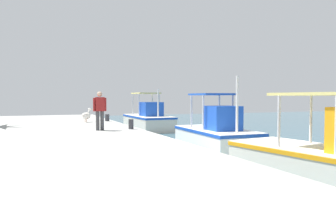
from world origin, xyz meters
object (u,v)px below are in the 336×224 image
(fishing_boat_nearest, at_px, (148,120))
(mooring_bollard_second, at_px, (131,124))
(pelican, at_px, (86,115))
(fisherman_standing, at_px, (100,109))
(mooring_bollard_nearest, at_px, (107,118))
(fishing_boat_second, at_px, (217,134))

(fishing_boat_nearest, xyz_separation_m, mooring_bollard_second, (7.27, -3.27, 0.33))
(fishing_boat_nearest, bearing_deg, pelican, -64.59)
(fisherman_standing, height_order, mooring_bollard_second, fisherman_standing)
(pelican, distance_m, mooring_bollard_nearest, 1.32)
(fishing_boat_second, distance_m, mooring_bollard_second, 3.89)
(fishing_boat_nearest, xyz_separation_m, mooring_bollard_nearest, (1.90, -3.27, 0.32))
(fishing_boat_second, distance_m, mooring_bollard_nearest, 8.16)
(mooring_bollard_second, bearing_deg, pelican, -165.98)
(fishing_boat_nearest, distance_m, mooring_bollard_nearest, 3.79)
(fishing_boat_nearest, distance_m, fisherman_standing, 8.75)
(mooring_bollard_nearest, bearing_deg, fisherman_standing, -14.65)
(fishing_boat_nearest, relative_size, mooring_bollard_second, 11.95)
(fishing_boat_second, height_order, mooring_bollard_second, fishing_boat_second)
(fisherman_standing, bearing_deg, fishing_boat_second, 66.17)
(fisherman_standing, bearing_deg, mooring_bollard_nearest, 165.35)
(fishing_boat_nearest, relative_size, fishing_boat_second, 1.15)
(pelican, relative_size, mooring_bollard_nearest, 2.00)
(pelican, bearing_deg, mooring_bollard_nearest, 101.72)
(fishing_boat_nearest, distance_m, fishing_boat_second, 9.38)
(fisherman_standing, xyz_separation_m, mooring_bollard_nearest, (-5.42, 1.42, -0.72))
(pelican, distance_m, mooring_bollard_second, 5.27)
(fishing_boat_nearest, xyz_separation_m, fisherman_standing, (7.31, -4.69, 1.04))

